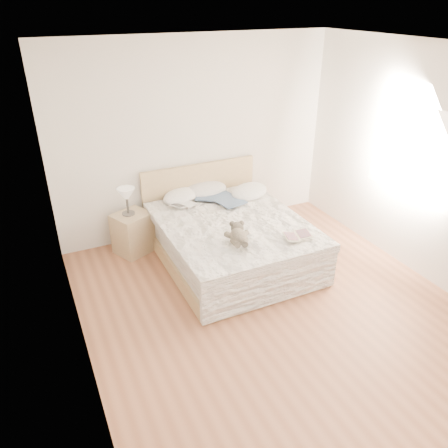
{
  "coord_description": "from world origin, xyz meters",
  "views": [
    {
      "loc": [
        -2.16,
        -3.23,
        3.09
      ],
      "look_at": [
        -0.15,
        1.05,
        0.62
      ],
      "focal_mm": 35.0,
      "sensor_mm": 36.0,
      "label": 1
    }
  ],
  "objects_px": {
    "photo_book": "(183,205)",
    "teddy_bear": "(238,241)",
    "table_lamp": "(126,196)",
    "childrens_book": "(297,236)",
    "bed": "(230,239)",
    "nightstand": "(133,233)"
  },
  "relations": [
    {
      "from": "photo_book",
      "to": "teddy_bear",
      "type": "xyz_separation_m",
      "value": [
        0.21,
        -1.2,
        0.02
      ]
    },
    {
      "from": "childrens_book",
      "to": "teddy_bear",
      "type": "distance_m",
      "value": 0.71
    },
    {
      "from": "teddy_bear",
      "to": "bed",
      "type": "bearing_deg",
      "value": 87.68
    },
    {
      "from": "bed",
      "to": "photo_book",
      "type": "bearing_deg",
      "value": 127.04
    },
    {
      "from": "nightstand",
      "to": "photo_book",
      "type": "height_order",
      "value": "photo_book"
    },
    {
      "from": "table_lamp",
      "to": "childrens_book",
      "type": "relative_size",
      "value": 1.07
    },
    {
      "from": "bed",
      "to": "table_lamp",
      "type": "xyz_separation_m",
      "value": [
        -1.11,
        0.75,
        0.52
      ]
    },
    {
      "from": "table_lamp",
      "to": "teddy_bear",
      "type": "height_order",
      "value": "table_lamp"
    },
    {
      "from": "childrens_book",
      "to": "table_lamp",
      "type": "bearing_deg",
      "value": 151.14
    },
    {
      "from": "nightstand",
      "to": "childrens_book",
      "type": "bearing_deg",
      "value": -44.18
    },
    {
      "from": "childrens_book",
      "to": "teddy_bear",
      "type": "xyz_separation_m",
      "value": [
        -0.69,
        0.15,
        0.02
      ]
    },
    {
      "from": "photo_book",
      "to": "teddy_bear",
      "type": "relative_size",
      "value": 0.81
    },
    {
      "from": "bed",
      "to": "teddy_bear",
      "type": "distance_m",
      "value": 0.76
    },
    {
      "from": "nightstand",
      "to": "photo_book",
      "type": "distance_m",
      "value": 0.77
    },
    {
      "from": "bed",
      "to": "teddy_bear",
      "type": "xyz_separation_m",
      "value": [
        -0.21,
        -0.65,
        0.34
      ]
    },
    {
      "from": "table_lamp",
      "to": "nightstand",
      "type": "bearing_deg",
      "value": -33.79
    },
    {
      "from": "photo_book",
      "to": "teddy_bear",
      "type": "bearing_deg",
      "value": -107.42
    },
    {
      "from": "bed",
      "to": "nightstand",
      "type": "relative_size",
      "value": 3.83
    },
    {
      "from": "table_lamp",
      "to": "childrens_book",
      "type": "xyz_separation_m",
      "value": [
        1.6,
        -1.54,
        -0.19
      ]
    },
    {
      "from": "nightstand",
      "to": "childrens_book",
      "type": "relative_size",
      "value": 1.65
    },
    {
      "from": "bed",
      "to": "childrens_book",
      "type": "height_order",
      "value": "bed"
    },
    {
      "from": "childrens_book",
      "to": "nightstand",
      "type": "bearing_deg",
      "value": 150.99
    }
  ]
}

